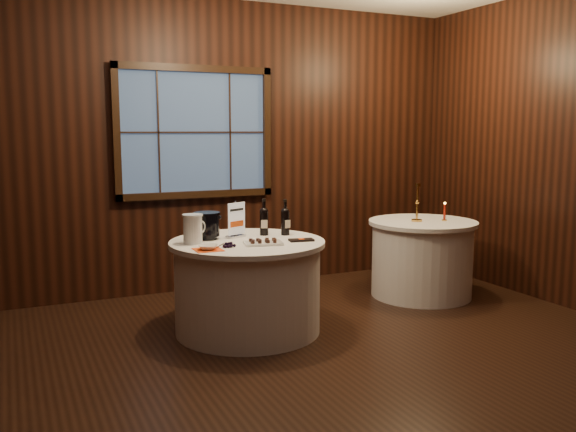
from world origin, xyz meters
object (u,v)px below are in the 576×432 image
main_table (248,286)px  chocolate_box (301,240)px  chocolate_plate (263,242)px  side_table (422,258)px  ice_bucket (207,225)px  sign_stand (236,225)px  red_candle (445,213)px  port_bottle_left (264,219)px  grape_bunch (229,245)px  port_bottle_right (285,220)px  brass_candlestick (417,208)px  cracker_bowl (208,247)px  glass_pitcher (193,229)px

main_table → chocolate_box: size_ratio=6.43×
main_table → chocolate_plate: 0.46m
side_table → ice_bucket: (-2.28, -0.10, 0.50)m
side_table → sign_stand: sign_stand is taller
chocolate_plate → chocolate_box: 0.34m
side_table → red_candle: 0.50m
chocolate_box → red_candle: 1.84m
ice_bucket → port_bottle_left: bearing=-1.9°
grape_bunch → red_candle: 2.46m
side_table → chocolate_plate: chocolate_plate is taller
main_table → chocolate_plate: chocolate_plate is taller
port_bottle_right → grape_bunch: bearing=-162.6°
brass_candlestick → port_bottle_right: bearing=-173.4°
grape_bunch → brass_candlestick: 2.22m
port_bottle_right → chocolate_box: bearing=-100.7°
chocolate_plate → red_candle: size_ratio=1.77×
chocolate_box → cracker_bowl: (-0.81, -0.04, 0.01)m
main_table → grape_bunch: bearing=-137.6°
chocolate_plate → brass_candlestick: (1.86, 0.50, 0.12)m
grape_bunch → cracker_bowl: bearing=-169.7°
chocolate_plate → cracker_bowl: bearing=-175.5°
side_table → grape_bunch: grape_bunch is taller
chocolate_plate → cracker_bowl: chocolate_plate is taller
chocolate_plate → red_candle: bearing=11.0°
side_table → chocolate_plate: size_ratio=3.23×
sign_stand → port_bottle_right: (0.43, -0.07, 0.03)m
grape_bunch → red_candle: red_candle is taller
port_bottle_left → ice_bucket: (-0.51, 0.02, -0.02)m
port_bottle_right → ice_bucket: bearing=162.4°
ice_bucket → glass_pitcher: 0.22m
main_table → glass_pitcher: size_ratio=5.43×
side_table → glass_pitcher: bearing=-174.4°
ice_bucket → glass_pitcher: (-0.16, -0.14, 0.00)m
sign_stand → chocolate_plate: (0.09, -0.40, -0.09)m
side_table → chocolate_box: (-1.60, -0.50, 0.39)m
grape_bunch → brass_candlestick: size_ratio=0.43×
port_bottle_right → port_bottle_left: bearing=147.3°
sign_stand → brass_candlestick: (1.95, 0.11, 0.03)m
glass_pitcher → grape_bunch: bearing=-78.5°
side_table → port_bottle_left: bearing=-176.4°
ice_bucket → main_table: bearing=-36.3°
brass_candlestick → red_candle: size_ratio=2.01×
sign_stand → glass_pitcher: bearing=173.9°
port_bottle_right → brass_candlestick: brass_candlestick is taller
sign_stand → chocolate_box: (0.43, -0.39, -0.10)m
main_table → brass_candlestick: 2.01m
brass_candlestick → side_table: bearing=4.8°
chocolate_plate → ice_bucket: bearing=129.0°
brass_candlestick → grape_bunch: bearing=-166.7°
main_table → side_table: 2.02m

